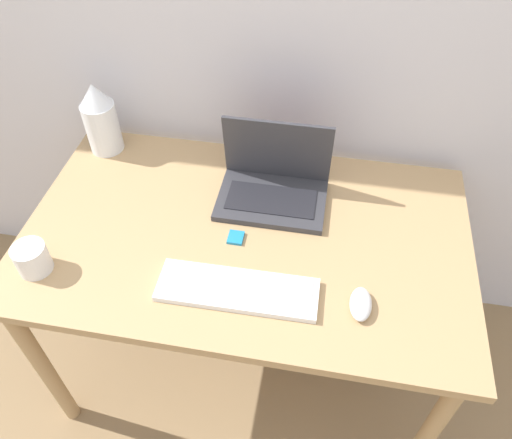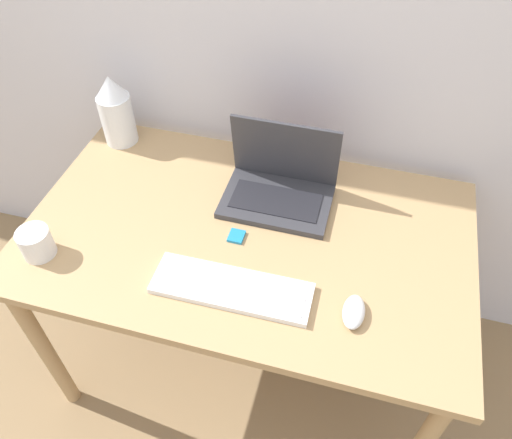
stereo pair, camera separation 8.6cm
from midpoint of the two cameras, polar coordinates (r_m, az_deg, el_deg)
The scene contains 7 objects.
desk at distance 1.54m, azimuth 0.60°, elevation -3.58°, with size 1.31×0.79×0.75m.
laptop at distance 1.54m, azimuth 4.32°, elevation 4.07°, with size 0.33×0.23×0.25m.
keyboard at distance 1.33m, azimuth -0.93°, elevation -7.91°, with size 0.43×0.14×0.02m.
mouse at distance 1.31m, azimuth 12.98°, elevation -10.32°, with size 0.06×0.10×0.03m.
vase at distance 1.77m, azimuth -14.40°, elevation 11.94°, with size 0.11×0.11×0.25m.
mp3_player at distance 1.45m, azimuth -0.56°, elevation -1.98°, with size 0.04×0.05×0.01m.
mug at distance 1.50m, azimuth -22.35°, elevation -2.55°, with size 0.09×0.09×0.09m.
Camera 2 is at (0.29, -0.54, 1.85)m, focal length 35.00 mm.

